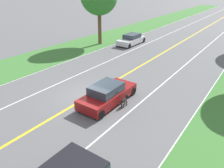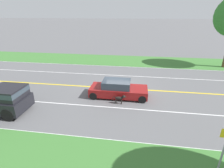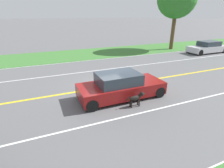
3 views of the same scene
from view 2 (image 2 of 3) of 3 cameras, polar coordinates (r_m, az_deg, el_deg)
ground_plane at (r=15.87m, az=2.13°, el=-1.42°), size 400.00×400.00×0.00m
centre_divider_line at (r=15.87m, az=2.13°, el=-1.41°), size 0.18×160.00×0.01m
lane_edge_line_right at (r=9.93m, az=-2.77°, el=-17.67°), size 0.14×160.00×0.01m
lane_edge_line_left at (r=22.43m, az=4.21°, el=5.71°), size 0.14×160.00×0.01m
lane_dash_same_dir at (r=12.77m, az=0.30°, el=-7.66°), size 0.10×160.00×0.01m
lane_dash_oncoming at (r=19.11m, az=3.34°, el=2.76°), size 0.10×160.00×0.01m
grass_verge_left at (r=25.31m, az=4.77°, el=7.64°), size 6.00×160.00×0.03m
ego_car at (r=14.12m, az=2.00°, el=-1.71°), size 1.89×4.59×1.38m
dog at (r=13.08m, az=2.61°, el=-4.65°), size 0.21×1.08×0.73m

